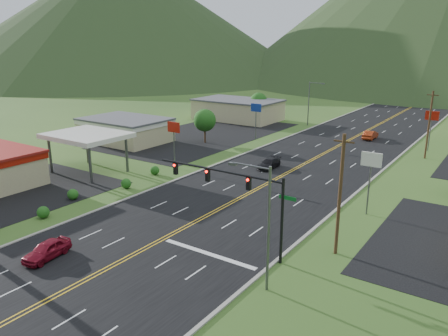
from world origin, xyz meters
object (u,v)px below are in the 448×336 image
Objects in this scene: traffic_signal at (238,189)px; streetlight_east at (264,220)px; gas_canopy at (87,136)px; car_red_far at (370,135)px; car_red_near at (47,250)px; streetlight_west at (310,101)px; car_dark_mid at (269,164)px.

streetlight_east is at bearing -40.39° from traffic_signal.
gas_canopy reaches higher than car_red_far.
gas_canopy is (-28.48, 8.00, -0.46)m from traffic_signal.
traffic_signal is at bearing -15.70° from gas_canopy.
gas_canopy is 24.83m from car_red_near.
traffic_signal is at bearing 31.43° from car_red_near.
streetlight_west is (-18.16, 56.00, -0.15)m from traffic_signal.
streetlight_west reaches higher than car_red_near.
traffic_signal reaches higher than car_red_near.
traffic_signal is at bearing 94.51° from car_red_far.
car_red_far is at bearing 59.35° from gas_canopy.
car_red_far is (-8.40, 53.81, -4.42)m from streetlight_east.
car_red_near is 33.01m from car_dark_mid.
car_red_far reaches higher than car_red_near.
gas_canopy is at bearing 160.12° from streetlight_east.
gas_canopy reaches higher than car_dark_mid.
gas_canopy is 2.15× the size of car_red_far.
car_red_near is at bearing -94.14° from car_dark_mid.
streetlight_east is 30.96m from car_dark_mid.
traffic_signal is 6.17m from streetlight_east.
traffic_signal is 50.16m from car_red_far.
streetlight_east is at bearing 11.05° from car_red_near.
gas_canopy is at bearing -102.13° from streetlight_west.
streetlight_east reaches higher than traffic_signal.
streetlight_west is (-22.86, 60.00, 0.00)m from streetlight_east.
car_dark_mid is (-9.61, 23.09, -4.68)m from traffic_signal.
traffic_signal is 3.16× the size of car_red_near.
traffic_signal reaches higher than car_red_far.
car_red_far is (5.90, 26.72, 0.12)m from car_dark_mid.
gas_canopy is 24.53m from car_dark_mid.
car_red_near is at bearing -160.38° from streetlight_east.
car_red_far is (-3.71, 49.81, -4.57)m from traffic_signal.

